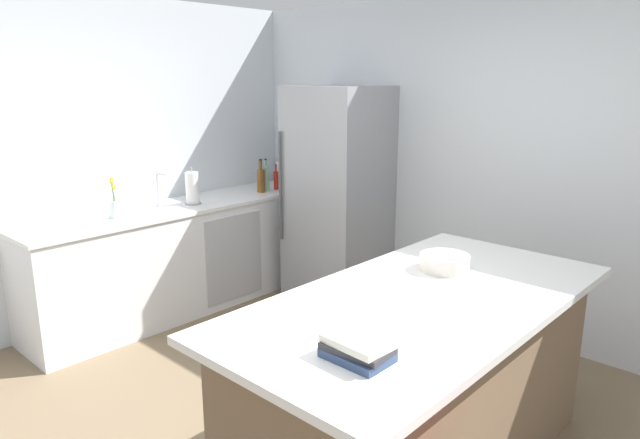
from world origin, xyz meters
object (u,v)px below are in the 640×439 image
object	(u,v)px
paper_towel_roll	(192,189)
kitchen_island	(419,383)
refrigerator	(338,196)
sink_faucet	(159,188)
flower_vase	(115,206)
mixing_bowl	(444,262)
cookbook_stack	(357,349)
gin_bottle	(266,178)
hot_sauce_bottle	(276,180)
soda_bottle	(280,174)
olive_oil_bottle	(288,175)
whiskey_bottle	(261,180)

from	to	relation	value
paper_towel_roll	kitchen_island	bearing A→B (deg)	-10.99
refrigerator	sink_faucet	distance (m)	1.52
flower_vase	paper_towel_roll	world-z (taller)	flower_vase
sink_faucet	mixing_bowl	xyz separation A→B (m)	(2.59, 0.16, -0.09)
kitchen_island	cookbook_stack	size ratio (longest dim) A/B	8.09
gin_bottle	cookbook_stack	size ratio (longest dim) A/B	1.14
hot_sauce_bottle	refrigerator	bearing A→B (deg)	3.03
refrigerator	soda_bottle	distance (m)	0.78
kitchen_island	flower_vase	size ratio (longest dim) A/B	6.87
kitchen_island	hot_sauce_bottle	world-z (taller)	hot_sauce_bottle
sink_faucet	olive_oil_bottle	xyz separation A→B (m)	(0.13, 1.35, -0.05)
refrigerator	whiskey_bottle	size ratio (longest dim) A/B	6.10
kitchen_island	whiskey_bottle	bearing A→B (deg)	154.29
sink_faucet	paper_towel_roll	world-z (taller)	paper_towel_roll
kitchen_island	hot_sauce_bottle	size ratio (longest dim) A/B	8.98
flower_vase	paper_towel_roll	size ratio (longest dim) A/B	1.01
whiskey_bottle	mixing_bowl	bearing A→B (deg)	-18.69
sink_faucet	cookbook_stack	size ratio (longest dim) A/B	1.13
whiskey_bottle	gin_bottle	bearing A→B (deg)	104.99
paper_towel_roll	soda_bottle	xyz separation A→B (m)	(0.02, 1.00, 0.00)
cookbook_stack	hot_sauce_bottle	bearing A→B (deg)	142.08
flower_vase	paper_towel_roll	bearing A→B (deg)	87.68
soda_bottle	hot_sauce_bottle	size ratio (longest dim) A/B	1.46
refrigerator	whiskey_bottle	distance (m)	0.79
whiskey_bottle	mixing_bowl	world-z (taller)	whiskey_bottle
sink_faucet	flower_vase	bearing A→B (deg)	-80.33
flower_vase	mixing_bowl	bearing A→B (deg)	13.29
refrigerator	olive_oil_bottle	size ratio (longest dim) A/B	6.50
flower_vase	soda_bottle	world-z (taller)	soda_bottle
refrigerator	sink_faucet	bearing A→B (deg)	-126.29
kitchen_island	cookbook_stack	distance (m)	0.88
flower_vase	hot_sauce_bottle	bearing A→B (deg)	87.47
olive_oil_bottle	whiskey_bottle	distance (m)	0.36
hot_sauce_bottle	gin_bottle	size ratio (longest dim) A/B	0.79
soda_bottle	refrigerator	bearing A→B (deg)	-2.83
sink_faucet	mixing_bowl	world-z (taller)	sink_faucet
refrigerator	whiskey_bottle	xyz separation A→B (m)	(-0.75, -0.23, 0.09)
refrigerator	paper_towel_roll	world-z (taller)	refrigerator
paper_towel_roll	mixing_bowl	bearing A→B (deg)	-2.20
refrigerator	soda_bottle	size ratio (longest dim) A/B	5.42
flower_vase	sink_faucet	bearing A→B (deg)	99.67
kitchen_island	paper_towel_roll	distance (m)	2.73
kitchen_island	hot_sauce_bottle	xyz separation A→B (m)	(-2.58, 1.43, 0.54)
kitchen_island	gin_bottle	bearing A→B (deg)	153.03
kitchen_island	olive_oil_bottle	xyz separation A→B (m)	(-2.60, 1.60, 0.56)
sink_faucet	hot_sauce_bottle	size ratio (longest dim) A/B	1.25
refrigerator	cookbook_stack	distance (m)	2.95
whiskey_bottle	paper_towel_roll	bearing A→B (deg)	-93.36
refrigerator	olive_oil_bottle	bearing A→B (deg)	170.28
sink_faucet	hot_sauce_bottle	bearing A→B (deg)	82.95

